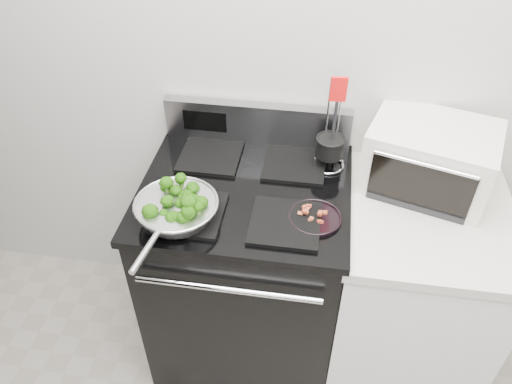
% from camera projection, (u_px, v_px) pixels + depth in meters
% --- Properties ---
extents(back_wall, '(4.00, 0.02, 2.70)m').
position_uv_depth(back_wall, '(339.00, 54.00, 1.83)').
color(back_wall, '#B9B7B0').
rests_on(back_wall, ground).
extents(gas_range, '(0.79, 0.69, 1.13)m').
position_uv_depth(gas_range, '(247.00, 269.00, 2.17)').
color(gas_range, black).
rests_on(gas_range, floor).
extents(counter, '(0.62, 0.68, 0.92)m').
position_uv_depth(counter, '(406.00, 293.00, 2.10)').
color(counter, white).
rests_on(counter, floor).
extents(skillet, '(0.29, 0.46, 0.06)m').
position_uv_depth(skillet, '(176.00, 209.00, 1.71)').
color(skillet, silver).
rests_on(skillet, gas_range).
extents(broccoli_pile, '(0.23, 0.23, 0.08)m').
position_uv_depth(broccoli_pile, '(176.00, 205.00, 1.70)').
color(broccoli_pile, black).
rests_on(broccoli_pile, skillet).
extents(bacon_plate, '(0.19, 0.19, 0.04)m').
position_uv_depth(bacon_plate, '(315.00, 215.00, 1.73)').
color(bacon_plate, black).
rests_on(bacon_plate, gas_range).
extents(utensil_holder, '(0.13, 0.13, 0.39)m').
position_uv_depth(utensil_holder, '(329.00, 152.00, 1.93)').
color(utensil_holder, silver).
rests_on(utensil_holder, gas_range).
extents(toaster_oven, '(0.52, 0.45, 0.25)m').
position_uv_depth(toaster_oven, '(430.00, 158.00, 1.85)').
color(toaster_oven, silver).
rests_on(toaster_oven, counter).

